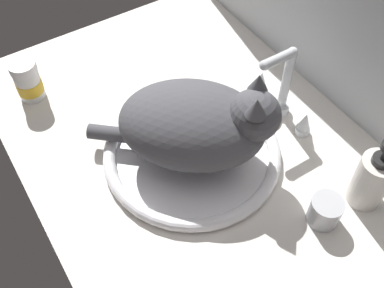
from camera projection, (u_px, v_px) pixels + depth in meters
The scene contains 8 objects.
countertop at pixel (209, 170), 95.75cm from camera, with size 112.36×68.36×3.00cm, color silver.
backsplash_wall at pixel (358, 35), 91.79cm from camera, with size 112.36×2.40×43.17cm, color #B2B7BC.
sink_basin at pixel (192, 152), 95.25cm from camera, with size 37.11×37.11×2.66cm.
faucet at pixel (282, 90), 98.35cm from camera, with size 18.32×10.19×18.34cm.
cat at pixel (201, 124), 87.78cm from camera, with size 34.38×35.19×19.24cm.
pill_bottle at pixel (28, 81), 103.50cm from camera, with size 6.05×6.05×9.97cm.
metal_jar at pixel (325, 211), 84.58cm from camera, with size 6.15×6.15×5.84cm.
soap_pump_bottle at pixel (372, 179), 84.83cm from camera, with size 6.74×6.74×16.90cm.
Camera 1 is at (44.53, -32.61, 80.00)cm, focal length 42.72 mm.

